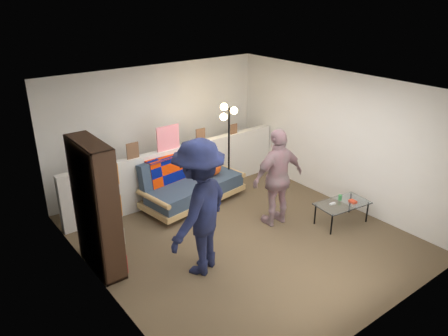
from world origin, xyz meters
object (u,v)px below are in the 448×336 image
at_px(bookshelf, 97,212).
at_px(floor_lamp, 228,130).
at_px(person_left, 200,208).
at_px(futon_sofa, 192,183).
at_px(person_right, 278,178).
at_px(coffee_table, 342,204).

height_order(bookshelf, floor_lamp, bookshelf).
bearing_deg(person_left, futon_sofa, -147.16).
relative_size(floor_lamp, person_right, 1.04).
distance_m(futon_sofa, person_right, 1.72).
xyz_separation_m(futon_sofa, bookshelf, (-2.15, -0.92, 0.50)).
distance_m(coffee_table, person_left, 2.72).
bearing_deg(coffee_table, person_right, 141.45).
distance_m(coffee_table, person_right, 1.20).
relative_size(person_left, person_right, 1.17).
xyz_separation_m(bookshelf, person_left, (1.09, -0.89, 0.08)).
bearing_deg(bookshelf, person_left, -39.09).
bearing_deg(floor_lamp, person_right, -95.09).
bearing_deg(bookshelf, floor_lamp, 17.36).
bearing_deg(coffee_table, person_left, 171.78).
distance_m(futon_sofa, person_left, 2.18).
xyz_separation_m(floor_lamp, person_right, (-0.13, -1.51, -0.40)).
bearing_deg(floor_lamp, coffee_table, -71.73).
xyz_separation_m(futon_sofa, person_right, (0.71, -1.50, 0.45)).
xyz_separation_m(coffee_table, person_left, (-2.63, 0.38, 0.62)).
height_order(futon_sofa, floor_lamp, floor_lamp).
height_order(coffee_table, floor_lamp, floor_lamp).
height_order(bookshelf, coffee_table, bookshelf).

